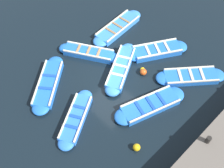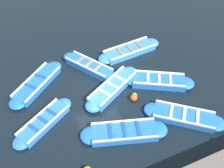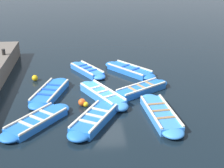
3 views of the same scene
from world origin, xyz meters
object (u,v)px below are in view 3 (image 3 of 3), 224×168
Objects in this scene: boat_centre at (141,90)px; buoy_yellow_far at (86,104)px; boat_end_of_row at (37,121)px; boat_broadside at (102,95)px; boat_bow_out at (87,70)px; boat_inner_gap at (129,70)px; buoy_white_drifting at (35,78)px; boat_near_quay at (50,93)px; bollard_north at (4,52)px; boat_outer_right at (160,114)px; boat_mid_row at (94,119)px; buoy_orange_near at (82,102)px.

boat_centre is 3.16m from buoy_yellow_far.
boat_end_of_row is at bearing 29.08° from boat_centre.
boat_broadside is 3.69m from boat_bow_out.
boat_inner_gap reaches higher than buoy_white_drifting.
boat_near_quay is 2.26m from buoy_yellow_far.
buoy_yellow_far is at bearing 141.49° from boat_near_quay.
bollard_north is (3.00, -3.92, 1.00)m from boat_near_quay.
boat_bow_out is 0.96× the size of boat_centre.
boat_bow_out is 3.10m from buoy_white_drifting.
boat_bow_out is 4.44m from buoy_yellow_far.
buoy_white_drifting is at bearing 136.56° from bollard_north.
buoy_white_drifting is at bearing -38.38° from boat_outer_right.
boat_centre is at bearing -82.23° from boat_outer_right.
buoy_white_drifting is at bearing -51.07° from buoy_yellow_far.
boat_mid_row is 10.11× the size of buoy_orange_near.
buoy_orange_near reaches higher than buoy_yellow_far.
boat_centre is 0.83× the size of boat_outer_right.
boat_bow_out is 6.52m from boat_outer_right.
buoy_yellow_far is (0.15, 4.44, -0.03)m from boat_bow_out.
boat_near_quay is at bearing -28.60° from boat_outer_right.
boat_outer_right is (-2.40, 2.13, -0.02)m from boat_broadside.
boat_bow_out reaches higher than buoy_orange_near.
boat_broadside is 11.01× the size of buoy_white_drifting.
boat_broadside is 14.99× the size of buoy_yellow_far.
boat_near_quay is (5.00, -2.73, -0.01)m from boat_outer_right.
boat_inner_gap reaches higher than boat_bow_out.
boat_inner_gap is 0.88× the size of boat_near_quay.
boat_broadside is at bearing -142.32° from boat_end_of_row.
boat_inner_gap is at bearing -130.16° from boat_end_of_row.
boat_near_quay is at bearing -54.61° from boat_mid_row.
buoy_orange_near is at bearing 141.33° from boat_near_quay.
boat_centre is at bearing 131.02° from boat_bow_out.
bollard_north is at bearing -68.18° from boat_end_of_row.
buoy_yellow_far is (0.33, -1.55, -0.06)m from boat_mid_row.
boat_broadside is 3.66m from boat_end_of_row.
boat_centre is 13.76× the size of buoy_yellow_far.
boat_outer_right reaches higher than buoy_orange_near.
boat_bow_out reaches higher than buoy_white_drifting.
boat_centre is 4.64m from boat_near_quay.
boat_centre is at bearing -155.38° from buoy_yellow_far.
boat_end_of_row is (2.22, 5.87, -0.00)m from boat_bow_out.
buoy_orange_near is 0.22m from buoy_yellow_far.
boat_broadside is 3.85m from boat_inner_gap.
boat_outer_right is at bearing 141.62° from buoy_white_drifting.
boat_centre is 3.26m from buoy_orange_near.
boat_near_quay reaches higher than boat_bow_out.
boat_outer_right reaches higher than boat_inner_gap.
boat_outer_right is 2.90m from boat_mid_row.
boat_mid_row is at bearing 177.09° from boat_end_of_row.
buoy_orange_near is at bearing 128.23° from buoy_white_drifting.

